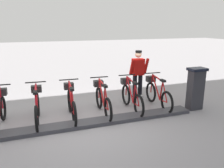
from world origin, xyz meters
name	(u,v)px	position (x,y,z in m)	size (l,w,h in m)	color
ground_plane	(84,126)	(0.00, 0.00, 0.00)	(60.00, 60.00, 0.00)	#A39EA1
dock_rail_base	(84,124)	(0.00, 0.00, 0.05)	(0.44, 6.18, 0.10)	#47474C
payment_kiosk	(196,88)	(0.05, -3.45, 0.67)	(0.36, 0.52, 1.28)	#38383D
bike_docked_0	(157,93)	(0.62, -2.50, 0.43)	(1.72, 0.54, 1.02)	black
bike_docked_1	(131,96)	(0.62, -1.60, 0.43)	(1.72, 0.54, 1.02)	black
bike_docked_2	(103,99)	(0.62, -0.70, 0.43)	(1.72, 0.54, 1.02)	black
bike_docked_3	(71,103)	(0.62, 0.20, 0.43)	(1.72, 0.54, 1.02)	black
bike_docked_4	(37,107)	(0.62, 1.09, 0.43)	(1.72, 0.54, 1.02)	black
worker_near_rack	(138,72)	(1.66, -2.31, 0.91)	(0.50, 0.65, 1.66)	white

